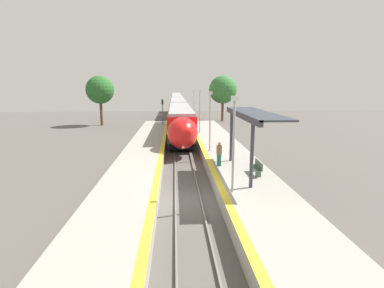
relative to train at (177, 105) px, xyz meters
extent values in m
plane|color=#56514C|center=(0.00, -49.81, -2.21)|extent=(120.00, 120.00, 0.00)
cube|color=slate|center=(-0.72, -49.81, -2.14)|extent=(0.08, 90.00, 0.15)
cube|color=slate|center=(0.72, -49.81, -2.14)|extent=(0.08, 90.00, 0.15)
cube|color=black|center=(0.00, -28.34, -1.61)|extent=(2.52, 17.58, 0.76)
cube|color=#38383D|center=(0.00, -28.34, -0.78)|extent=(2.87, 19.11, 0.91)
cube|color=white|center=(0.00, -28.34, -0.17)|extent=(2.88, 19.11, 0.31)
cube|color=red|center=(0.00, -28.34, 0.67)|extent=(2.87, 19.11, 1.37)
cube|color=black|center=(0.00, -28.34, 0.60)|extent=(2.90, 17.58, 0.76)
cube|color=#9E9EA3|center=(0.00, -28.34, 1.51)|extent=(2.58, 19.11, 0.30)
cylinder|color=black|center=(-0.72, -35.36, -1.74)|extent=(0.12, 0.94, 0.94)
cylinder|color=black|center=(0.72, -35.36, -1.74)|extent=(0.12, 0.94, 0.94)
cylinder|color=black|center=(-0.72, -33.16, -1.74)|extent=(0.12, 0.94, 0.94)
cylinder|color=black|center=(0.72, -33.16, -1.74)|extent=(0.12, 0.94, 0.94)
cylinder|color=black|center=(-0.72, -23.51, -1.74)|extent=(0.12, 0.94, 0.94)
cylinder|color=black|center=(0.72, -23.51, -1.74)|extent=(0.12, 0.94, 0.94)
cylinder|color=black|center=(-0.72, -21.31, -1.74)|extent=(0.12, 0.94, 0.94)
cylinder|color=black|center=(0.72, -21.31, -1.74)|extent=(0.12, 0.94, 0.94)
ellipsoid|color=red|center=(0.00, -39.15, 0.06)|extent=(2.75, 3.75, 2.85)
ellipsoid|color=black|center=(0.00, -39.61, 0.53)|extent=(2.01, 2.19, 1.45)
sphere|color=#F9F4CC|center=(0.00, -40.55, -0.98)|extent=(0.24, 0.24, 0.24)
cube|color=black|center=(0.00, -8.43, -1.61)|extent=(2.52, 17.58, 0.76)
cube|color=#38383D|center=(0.00, -8.43, -0.78)|extent=(2.87, 19.11, 0.91)
cube|color=white|center=(0.00, -8.43, -0.17)|extent=(2.88, 19.11, 0.31)
cube|color=red|center=(0.00, -8.43, 0.67)|extent=(2.87, 19.11, 1.37)
cube|color=black|center=(0.00, -8.43, 0.60)|extent=(2.90, 17.58, 0.76)
cube|color=#9E9EA3|center=(0.00, -8.43, 1.51)|extent=(2.58, 19.11, 0.30)
cylinder|color=black|center=(-0.72, -15.45, -1.74)|extent=(0.12, 0.94, 0.94)
cylinder|color=black|center=(0.72, -15.45, -1.74)|extent=(0.12, 0.94, 0.94)
cylinder|color=black|center=(-0.72, -13.25, -1.74)|extent=(0.12, 0.94, 0.94)
cylinder|color=black|center=(0.72, -13.25, -1.74)|extent=(0.12, 0.94, 0.94)
cylinder|color=black|center=(-0.72, -3.60, -1.74)|extent=(0.12, 0.94, 0.94)
cylinder|color=black|center=(0.72, -3.60, -1.74)|extent=(0.12, 0.94, 0.94)
cylinder|color=black|center=(-0.72, -1.40, -1.74)|extent=(0.12, 0.94, 0.94)
cylinder|color=black|center=(0.72, -1.40, -1.74)|extent=(0.12, 0.94, 0.94)
cube|color=black|center=(0.00, 11.48, -1.61)|extent=(2.52, 17.58, 0.76)
cube|color=#38383D|center=(0.00, 11.48, -0.78)|extent=(2.87, 19.11, 0.91)
cube|color=white|center=(0.00, 11.48, -0.17)|extent=(2.88, 19.11, 0.31)
cube|color=red|center=(0.00, 11.48, 0.67)|extent=(2.87, 19.11, 1.37)
cube|color=black|center=(0.00, 11.48, 0.60)|extent=(2.90, 17.58, 0.76)
cube|color=#9E9EA3|center=(0.00, 11.48, 1.51)|extent=(2.58, 19.11, 0.30)
cylinder|color=black|center=(-0.72, 4.46, -1.74)|extent=(0.12, 0.94, 0.94)
cylinder|color=black|center=(0.72, 4.46, -1.74)|extent=(0.12, 0.94, 0.94)
cylinder|color=black|center=(-0.72, 6.66, -1.74)|extent=(0.12, 0.94, 0.94)
cylinder|color=black|center=(0.72, 6.66, -1.74)|extent=(0.12, 0.94, 0.94)
cylinder|color=black|center=(-0.72, 16.31, -1.74)|extent=(0.12, 0.94, 0.94)
cylinder|color=black|center=(0.72, 16.31, -1.74)|extent=(0.12, 0.94, 0.94)
cylinder|color=black|center=(-0.72, 18.51, -1.74)|extent=(0.12, 0.94, 0.94)
cylinder|color=black|center=(0.72, 18.51, -1.74)|extent=(0.12, 0.94, 0.94)
cube|color=black|center=(0.00, 31.40, -1.61)|extent=(2.52, 17.58, 0.76)
cube|color=#38383D|center=(0.00, 31.40, -0.78)|extent=(2.87, 19.11, 0.91)
cube|color=white|center=(0.00, 31.40, -0.17)|extent=(2.88, 19.11, 0.31)
cube|color=red|center=(0.00, 31.40, 0.67)|extent=(2.87, 19.11, 1.37)
cube|color=black|center=(0.00, 31.40, 0.60)|extent=(2.90, 17.58, 0.76)
cube|color=#9E9EA3|center=(0.00, 31.40, 1.51)|extent=(2.58, 19.11, 0.30)
cylinder|color=black|center=(-0.72, 24.37, -1.74)|extent=(0.12, 0.94, 0.94)
cylinder|color=black|center=(0.72, 24.37, -1.74)|extent=(0.12, 0.94, 0.94)
cylinder|color=black|center=(-0.72, 26.57, -1.74)|extent=(0.12, 0.94, 0.94)
cylinder|color=black|center=(0.72, 26.57, -1.74)|extent=(0.12, 0.94, 0.94)
cylinder|color=black|center=(-0.72, 36.22, -1.74)|extent=(0.12, 0.94, 0.94)
cylinder|color=black|center=(0.72, 36.22, -1.74)|extent=(0.12, 0.94, 0.94)
cylinder|color=black|center=(-0.72, 38.42, -1.74)|extent=(0.12, 0.94, 0.94)
cylinder|color=black|center=(0.72, 38.42, -1.74)|extent=(0.12, 0.94, 0.94)
cube|color=#9E998E|center=(3.71, -49.81, -1.78)|extent=(4.10, 64.00, 0.86)
cube|color=yellow|center=(1.86, -49.81, -1.35)|extent=(0.40, 64.00, 0.01)
cube|color=#9E998E|center=(-3.48, -49.81, -1.78)|extent=(3.65, 64.00, 0.86)
cube|color=yellow|center=(-1.86, -49.81, -1.35)|extent=(0.40, 64.00, 0.01)
cube|color=#4C6B4C|center=(4.46, -48.19, -1.14)|extent=(0.36, 0.06, 0.42)
cube|color=#4C6B4C|center=(4.46, -46.93, -1.14)|extent=(0.36, 0.06, 0.42)
cube|color=#4C6B4C|center=(4.46, -47.56, -0.92)|extent=(0.44, 1.68, 0.03)
cube|color=#4C6B4C|center=(4.66, -47.56, -0.68)|extent=(0.04, 1.68, 0.44)
cube|color=#1E604C|center=(2.41, -45.37, -0.94)|extent=(0.28, 0.20, 0.83)
cube|color=#7F6647|center=(2.41, -45.37, -0.19)|extent=(0.36, 0.22, 0.66)
sphere|color=tan|center=(2.41, -45.37, 0.25)|extent=(0.23, 0.23, 0.23)
cylinder|color=#59595E|center=(-2.42, -22.27, -0.32)|extent=(0.14, 0.14, 3.79)
cube|color=black|center=(-2.42, -22.27, 1.93)|extent=(0.28, 0.20, 0.70)
sphere|color=black|center=(-2.42, -22.38, 2.10)|extent=(0.14, 0.14, 0.14)
sphere|color=red|center=(-2.42, -22.38, 1.76)|extent=(0.14, 0.14, 0.14)
cylinder|color=#9E9EA3|center=(2.34, -50.71, 1.09)|extent=(0.12, 0.12, 4.89)
cube|color=silver|center=(2.34, -50.71, 3.66)|extent=(0.36, 0.20, 0.24)
cylinder|color=#9E9EA3|center=(2.34, -40.35, 1.09)|extent=(0.12, 0.12, 4.89)
cube|color=silver|center=(2.34, -40.35, 3.66)|extent=(0.36, 0.20, 0.24)
cylinder|color=#9E9EA3|center=(2.34, -29.99, 1.09)|extent=(0.12, 0.12, 4.89)
cube|color=silver|center=(2.34, -29.99, 3.66)|extent=(0.36, 0.20, 0.24)
cylinder|color=#9E9EA3|center=(2.34, -19.63, 1.09)|extent=(0.12, 0.12, 4.89)
cube|color=silver|center=(2.34, -19.63, 3.66)|extent=(0.36, 0.20, 0.24)
cylinder|color=#333842|center=(3.52, -50.05, 0.50)|extent=(0.20, 0.20, 3.70)
cylinder|color=#333842|center=(3.52, -43.97, 0.50)|extent=(0.20, 0.20, 3.70)
cube|color=#333842|center=(3.52, -47.01, 2.45)|extent=(0.24, 9.07, 0.36)
cube|color=#333842|center=(4.42, -47.01, 2.57)|extent=(2.00, 9.07, 0.10)
cylinder|color=brown|center=(-12.65, -16.14, -0.22)|extent=(0.44, 0.44, 3.98)
sphere|color=#286028|center=(-12.65, -16.14, 3.56)|extent=(4.48, 4.48, 4.48)
cylinder|color=brown|center=(8.11, -11.32, -0.37)|extent=(0.44, 0.44, 3.70)
sphere|color=#337033|center=(8.11, -11.32, 3.50)|extent=(5.04, 5.04, 5.04)
camera|label=1|loc=(-0.74, -65.89, 4.32)|focal=28.00mm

